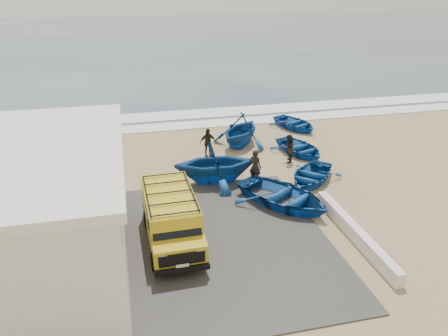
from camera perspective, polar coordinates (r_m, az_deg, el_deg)
ground at (r=18.50m, az=-1.73°, el=-6.21°), size 160.00×160.00×0.00m
slab at (r=16.57m, az=-7.21°, el=-10.27°), size 12.00×10.00×0.05m
ocean at (r=72.35m, az=-11.08°, el=16.19°), size 180.00×88.00×0.01m
surf_line at (r=29.36m, az=-6.48°, el=5.43°), size 180.00×1.60×0.06m
surf_wash at (r=31.73m, az=-7.06°, el=6.81°), size 180.00×2.20×0.04m
parapet at (r=17.55m, az=16.71°, el=-8.10°), size 0.35×6.00×0.55m
van at (r=16.42m, az=-6.92°, el=-6.29°), size 1.96×4.67×1.99m
boat_near_left at (r=19.23m, az=7.76°, el=-3.63°), size 5.07×5.42×0.91m
boat_near_right at (r=21.64m, az=11.29°, el=-0.92°), size 4.15×4.19×0.71m
boat_mid_left at (r=20.90m, az=-1.16°, el=0.70°), size 4.08×3.56×2.07m
boat_mid_right at (r=24.92m, az=9.84°, el=2.59°), size 3.32×3.99×0.71m
boat_far_left at (r=25.63m, az=2.15°, el=5.04°), size 4.85×4.93×1.97m
boat_far_right at (r=29.08m, az=9.23°, el=5.77°), size 3.50×4.09×0.72m
fisherman_front at (r=20.98m, az=4.10°, el=0.19°), size 0.73×0.73×1.71m
fisherman_middle at (r=23.56m, az=8.40°, el=2.52°), size 0.86×0.94×1.55m
fisherman_back at (r=24.06m, az=-2.15°, el=3.33°), size 1.01×0.55×1.63m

